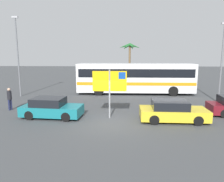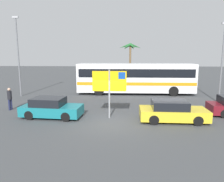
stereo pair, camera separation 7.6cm
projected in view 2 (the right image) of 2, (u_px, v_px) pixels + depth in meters
The scene contains 9 objects.
ground at pixel (109, 122), 13.07m from camera, with size 120.00×120.00×0.00m, color #424447.
bus_front_coach at pixel (136, 77), 22.19m from camera, with size 12.04×2.45×3.17m.
ferry_sign at pixel (110, 83), 13.60m from camera, with size 2.20×0.11×3.20m.
car_yellow at pixel (172, 111), 13.24m from camera, with size 4.17×1.86×1.32m.
car_teal at pixel (51, 108), 14.08m from camera, with size 4.08×2.06×1.32m.
pedestrian_by_bus at pixel (10, 97), 15.86m from camera, with size 0.32×0.32×1.68m.
lamp_post_left_side at pixel (18, 54), 20.50m from camera, with size 0.56×0.20×7.67m.
lamp_post_right_side at pixel (222, 60), 17.74m from camera, with size 0.56×0.20×6.72m.
palm_tree_seaside at pixel (130, 50), 33.30m from camera, with size 3.54×3.37×5.83m.
Camera 2 is at (0.76, -12.52, 4.18)m, focal length 33.94 mm.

